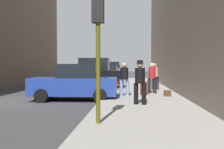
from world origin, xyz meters
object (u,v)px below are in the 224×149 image
(parked_red_hatchback, at_px, (101,75))
(traffic_light, at_px, (98,26))
(parked_dark_green_sedan, at_px, (107,73))
(pedestrian_in_jeans, at_px, (124,77))
(pedestrian_with_fedora, at_px, (140,80))
(parked_gray_coupe, at_px, (114,71))
(rolling_suitcase, at_px, (144,88))
(fire_hydrant, at_px, (116,84))
(parked_blue_sedan, at_px, (75,83))
(pedestrian_in_red_jacket, at_px, (152,76))
(parked_bronze_suv, at_px, (111,70))
(parked_black_suv, at_px, (93,75))
(duffel_bag, at_px, (167,93))
(pedestrian_in_tan_coat, at_px, (155,75))

(parked_red_hatchback, height_order, traffic_light, traffic_light)
(parked_dark_green_sedan, bearing_deg, pedestrian_in_jeans, -81.77)
(pedestrian_in_jeans, bearing_deg, pedestrian_with_fedora, -75.93)
(parked_gray_coupe, distance_m, rolling_suitcase, 28.36)
(pedestrian_in_jeans, relative_size, pedestrian_with_fedora, 0.96)
(fire_hydrant, bearing_deg, pedestrian_with_fedora, -77.97)
(parked_blue_sedan, xyz_separation_m, parked_gray_coupe, (0.00, 29.46, 0.00))
(pedestrian_with_fedora, bearing_deg, pedestrian_in_red_jacket, 78.40)
(parked_blue_sedan, xyz_separation_m, pedestrian_in_red_jacket, (3.95, 1.97, 0.26))
(parked_blue_sedan, height_order, fire_hydrant, parked_blue_sedan)
(parked_red_hatchback, bearing_deg, pedestrian_in_jeans, -77.35)
(parked_blue_sedan, height_order, parked_bronze_suv, parked_bronze_suv)
(parked_gray_coupe, bearing_deg, pedestrian_with_fedora, -84.37)
(parked_red_hatchback, relative_size, parked_dark_green_sedan, 1.01)
(parked_black_suv, bearing_deg, parked_blue_sedan, -90.00)
(duffel_bag, bearing_deg, traffic_light, -114.00)
(pedestrian_in_tan_coat, height_order, duffel_bag, pedestrian_in_tan_coat)
(parked_red_hatchback, bearing_deg, parked_blue_sedan, -90.00)
(pedestrian_in_jeans, xyz_separation_m, pedestrian_in_tan_coat, (1.92, 3.56, 0.00))
(parked_bronze_suv, bearing_deg, pedestrian_in_red_jacket, -79.49)
(parked_red_hatchback, xyz_separation_m, parked_gray_coupe, (0.00, 18.04, 0.00))
(traffic_light, relative_size, duffel_bag, 8.18)
(parked_blue_sedan, relative_size, parked_gray_coupe, 1.01)
(parked_blue_sedan, relative_size, duffel_bag, 9.67)
(traffic_light, xyz_separation_m, pedestrian_in_tan_coat, (2.49, 9.68, -1.65))
(parked_black_suv, xyz_separation_m, parked_gray_coupe, (0.00, 23.67, -0.18))
(parked_red_hatchback, height_order, duffel_bag, parked_red_hatchback)
(traffic_light, relative_size, pedestrian_in_jeans, 2.11)
(traffic_light, bearing_deg, pedestrian_in_red_jacket, 74.31)
(traffic_light, bearing_deg, parked_red_hatchback, 96.25)
(parked_black_suv, distance_m, parked_red_hatchback, 5.63)
(parked_dark_green_sedan, relative_size, pedestrian_in_jeans, 2.48)
(parked_blue_sedan, relative_size, traffic_light, 1.18)
(fire_hydrant, distance_m, pedestrian_in_tan_coat, 2.62)
(rolling_suitcase, bearing_deg, traffic_light, -103.16)
(parked_bronze_suv, xyz_separation_m, pedestrian_in_jeans, (2.43, -22.65, 0.07))
(parked_blue_sedan, distance_m, pedestrian_in_jeans, 2.51)
(parked_black_suv, height_order, traffic_light, traffic_light)
(fire_hydrant, bearing_deg, parked_dark_green_sedan, 97.68)
(parked_blue_sedan, distance_m, parked_bronze_suv, 23.27)
(parked_red_hatchback, height_order, rolling_suitcase, parked_red_hatchback)
(parked_bronze_suv, xyz_separation_m, duffel_bag, (4.62, -22.54, -0.74))
(rolling_suitcase, xyz_separation_m, duffel_bag, (1.18, -0.59, -0.20))
(pedestrian_in_red_jacket, distance_m, duffel_bag, 1.63)
(parked_gray_coupe, height_order, rolling_suitcase, parked_gray_coupe)
(traffic_light, relative_size, rolling_suitcase, 3.46)
(parked_black_suv, relative_size, parked_red_hatchback, 1.09)
(parked_dark_green_sedan, distance_m, pedestrian_in_jeans, 16.96)
(rolling_suitcase, bearing_deg, parked_bronze_suv, 98.92)
(parked_blue_sedan, height_order, pedestrian_in_tan_coat, pedestrian_in_tan_coat)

